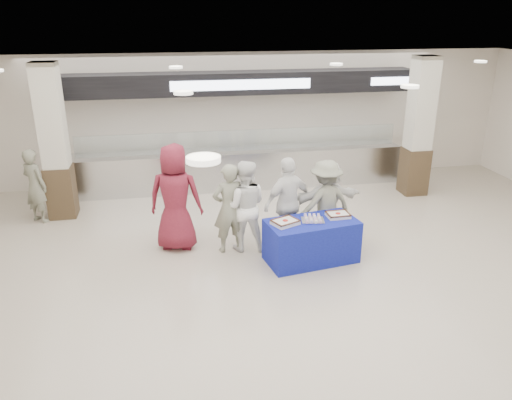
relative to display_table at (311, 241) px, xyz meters
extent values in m
plane|color=#BCB3A1|center=(-0.62, -1.26, -0.38)|extent=(14.00, 14.00, 0.00)
cube|color=silver|center=(-0.62, 4.14, 0.08)|extent=(8.00, 0.80, 0.90)
cube|color=silver|center=(-0.62, 4.14, 0.55)|extent=(8.00, 0.85, 0.04)
cube|color=white|center=(-0.62, 3.84, 0.88)|extent=(7.60, 0.02, 0.50)
cube|color=black|center=(-0.62, 4.14, 2.17)|extent=(8.40, 0.70, 0.50)
cube|color=white|center=(-0.62, 3.78, 2.17)|extent=(3.20, 0.03, 0.22)
cube|color=white|center=(3.18, 3.78, 2.17)|extent=(1.40, 0.03, 0.18)
cube|color=#372819|center=(-4.62, 2.94, 0.18)|extent=(0.55, 0.55, 1.10)
cube|color=beige|center=(-4.62, 2.94, 1.78)|extent=(0.50, 0.50, 2.10)
cube|color=#372819|center=(3.38, 2.94, 0.18)|extent=(0.55, 0.55, 1.10)
cube|color=beige|center=(3.38, 2.94, 1.78)|extent=(0.50, 0.50, 2.10)
cube|color=#162298|center=(0.00, 0.00, 0.00)|extent=(1.66, 1.03, 0.75)
cube|color=silver|center=(-0.49, -0.05, 0.41)|extent=(0.51, 0.46, 0.06)
cube|color=#472514|center=(-0.49, -0.05, 0.45)|extent=(0.51, 0.46, 0.02)
cylinder|color=#B22219|center=(-0.49, -0.05, 0.44)|extent=(0.12, 0.12, 0.01)
cube|color=silver|center=(0.49, 0.10, 0.40)|extent=(0.39, 0.31, 0.06)
cube|color=#472514|center=(0.49, 0.10, 0.45)|extent=(0.39, 0.31, 0.02)
cylinder|color=#B22219|center=(0.49, 0.10, 0.44)|extent=(0.09, 0.09, 0.01)
cube|color=#B5B5BA|center=(0.02, 0.02, 0.38)|extent=(0.42, 0.34, 0.01)
imported|color=maroon|center=(-2.28, 0.95, 0.61)|extent=(1.08, 0.83, 1.97)
imported|color=slate|center=(-1.35, 0.64, 0.45)|extent=(0.67, 0.50, 1.65)
imported|color=white|center=(-1.06, 0.68, 0.47)|extent=(0.92, 0.77, 1.68)
imported|color=white|center=(-0.27, 0.64, 0.48)|extent=(1.09, 0.75, 1.71)
imported|color=slate|center=(0.43, 0.64, 0.43)|extent=(1.16, 0.83, 1.62)
imported|color=white|center=(0.50, 0.74, 0.42)|extent=(1.53, 0.66, 1.59)
imported|color=slate|center=(-5.07, 2.72, 0.40)|extent=(0.67, 0.64, 1.55)
camera|label=1|loc=(-2.35, -7.54, 3.74)|focal=35.00mm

